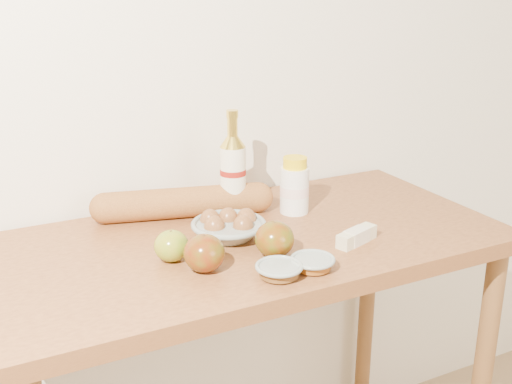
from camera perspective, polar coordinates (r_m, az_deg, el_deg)
back_wall at (r=1.71m, az=-5.60°, el=12.49°), size 3.50×0.02×2.60m
table at (r=1.57m, az=-0.50°, el=-8.11°), size 1.20×0.60×0.90m
bourbon_bottle at (r=1.63m, az=-2.06°, el=1.75°), size 0.07×0.07×0.27m
cream_bottle at (r=1.65m, az=3.44°, el=0.45°), size 0.10×0.10×0.15m
egg_bowl at (r=1.50m, az=-2.45°, el=-3.12°), size 0.23×0.23×0.06m
baguette at (r=1.63m, az=-6.47°, el=-0.93°), size 0.47×0.19×0.08m
apple_yellowgreen at (r=1.39m, az=-7.53°, el=-4.76°), size 0.08×0.08×0.07m
apple_redgreen_front at (r=1.34m, az=-4.63°, el=-5.43°), size 0.10×0.10×0.08m
apple_redgreen_right at (r=1.40m, az=1.66°, el=-4.21°), size 0.11×0.11×0.08m
sugar_bowl at (r=1.32m, az=2.06°, el=-6.97°), size 0.13×0.13×0.03m
syrup_bowl at (r=1.35m, az=5.04°, el=-6.31°), size 0.12×0.12×0.03m
butter_stick at (r=1.49m, az=8.93°, el=-3.93°), size 0.12×0.07×0.03m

